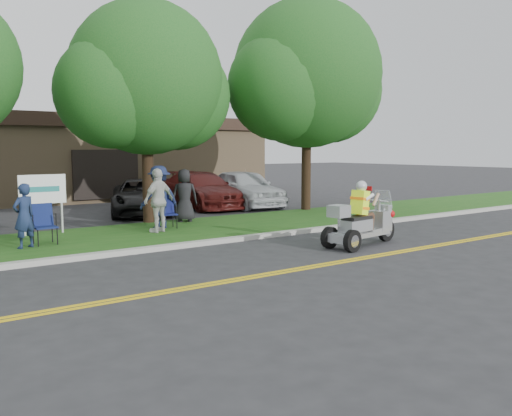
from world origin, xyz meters
TOP-DOWN VIEW (x-y plane):
  - ground at (0.00, 0.00)m, footprint 120.00×120.00m
  - centerline_near at (0.00, -0.58)m, footprint 60.00×0.10m
  - centerline_far at (0.00, -0.42)m, footprint 60.00×0.10m
  - curb at (0.00, 3.05)m, footprint 60.00×0.25m
  - grass_verge at (0.00, 5.20)m, footprint 60.00×4.00m
  - commercial_building at (2.00, 18.98)m, footprint 18.00×8.20m
  - tree_mid at (0.55, 7.23)m, footprint 5.88×4.80m
  - tree_right at (7.06, 7.03)m, footprint 6.86×5.60m
  - business_sign at (-2.90, 6.60)m, footprint 1.25×0.06m
  - trike_scooter at (3.27, 0.59)m, footprint 2.54×0.90m
  - lawn_chair_a at (0.41, 5.76)m, footprint 0.59×0.61m
  - lawn_chair_b at (-3.30, 5.05)m, footprint 0.53×0.55m
  - spectator_adult_left at (-3.83, 4.70)m, footprint 0.66×0.56m
  - spectator_adult_right at (-0.15, 5.09)m, footprint 1.14×0.77m
  - spectator_chair_a at (0.20, 5.77)m, footprint 1.22×0.74m
  - spectator_chair_b at (1.50, 6.63)m, footprint 0.98×0.82m
  - parked_car_mid at (1.50, 9.92)m, footprint 3.84×5.21m
  - parked_car_right at (4.50, 10.72)m, footprint 2.36×5.20m
  - parked_car_far_right at (6.11, 9.90)m, footprint 2.37×4.83m

SIDE VIEW (x-z plane):
  - ground at x=0.00m, z-range 0.00..0.00m
  - centerline_near at x=0.00m, z-range 0.00..0.01m
  - centerline_far at x=0.00m, z-range 0.00..0.01m
  - grass_verge at x=0.00m, z-range 0.01..0.11m
  - curb at x=0.00m, z-range 0.00..0.12m
  - trike_scooter at x=3.27m, z-range -0.25..1.41m
  - lawn_chair_a at x=0.41m, z-range 0.17..1.13m
  - parked_car_mid at x=1.50m, z-range 0.00..1.32m
  - lawn_chair_b at x=-3.30m, z-range 0.17..1.16m
  - parked_car_right at x=4.50m, z-range 0.00..1.48m
  - parked_car_far_right at x=6.11m, z-range 0.00..1.59m
  - spectator_adult_left at x=-3.83m, z-range 0.10..1.64m
  - spectator_chair_b at x=1.50m, z-range 0.10..1.81m
  - spectator_adult_right at x=-0.15m, z-range 0.10..1.91m
  - spectator_chair_a at x=0.20m, z-range 0.10..1.96m
  - business_sign at x=-2.90m, z-range 0.38..2.13m
  - commercial_building at x=2.00m, z-range 0.01..4.01m
  - tree_mid at x=0.55m, z-range 0.91..7.96m
  - tree_right at x=7.06m, z-range 0.99..9.06m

